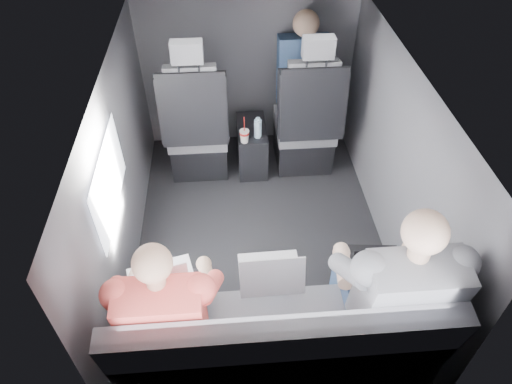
{
  "coord_description": "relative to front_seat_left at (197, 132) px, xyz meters",
  "views": [
    {
      "loc": [
        -0.21,
        -2.26,
        2.6
      ],
      "look_at": [
        -0.04,
        -0.05,
        0.53
      ],
      "focal_mm": 32.0,
      "sensor_mm": 36.0,
      "label": 1
    }
  ],
  "objects": [
    {
      "name": "seatbelt",
      "position": [
        0.9,
        -0.17,
        0.4
      ],
      "size": [
        0.35,
        0.11,
        0.59
      ],
      "primitive_type": "cube",
      "rotation": [
        -0.14,
        0.49,
        0.0
      ],
      "color": "black",
      "rests_on": "front_seat_right"
    },
    {
      "name": "floor",
      "position": [
        0.45,
        -0.84,
        -0.4
      ],
      "size": [
        2.6,
        2.6,
        0.0
      ],
      "primitive_type": "plane",
      "color": "black",
      "rests_on": "ground"
    },
    {
      "name": "water_bottle",
      "position": [
        0.49,
        -0.1,
        0.08
      ],
      "size": [
        0.06,
        0.06,
        0.18
      ],
      "color": "#AFCAED",
      "rests_on": "center_console"
    },
    {
      "name": "laptop_black",
      "position": [
        1.01,
        -1.62,
        0.23
      ],
      "size": [
        0.34,
        0.31,
        0.23
      ],
      "color": "black",
      "rests_on": "passenger_rear_right"
    },
    {
      "name": "rear_bench",
      "position": [
        0.45,
        -1.9,
        -0.09
      ],
      "size": [
        1.6,
        0.57,
        0.92
      ],
      "color": "slate",
      "rests_on": "floor"
    },
    {
      "name": "panel_front",
      "position": [
        0.45,
        0.46,
        0.27
      ],
      "size": [
        1.8,
        0.02,
        1.35
      ],
      "primitive_type": "cube",
      "color": "#56565B",
      "rests_on": "floor"
    },
    {
      "name": "panel_back",
      "position": [
        0.45,
        -2.14,
        0.27
      ],
      "size": [
        1.8,
        0.02,
        1.35
      ],
      "primitive_type": "cube",
      "color": "#56565B",
      "rests_on": "floor"
    },
    {
      "name": "panel_right",
      "position": [
        1.35,
        -0.84,
        0.27
      ],
      "size": [
        0.02,
        2.6,
        1.35
      ],
      "primitive_type": "cube",
      "color": "#56565B",
      "rests_on": "floor"
    },
    {
      "name": "ceiling",
      "position": [
        0.45,
        -0.84,
        0.95
      ],
      "size": [
        2.6,
        2.6,
        0.0
      ],
      "primitive_type": "plane",
      "rotation": [
        3.14,
        0.0,
        0.0
      ],
      "color": "#B2B2AD",
      "rests_on": "panel_back"
    },
    {
      "name": "passenger_rear_right",
      "position": [
        1.03,
        -1.81,
        0.26
      ],
      "size": [
        0.55,
        0.66,
        1.3
      ],
      "color": "navy",
      "rests_on": "rear_bench"
    },
    {
      "name": "front_seat_right",
      "position": [
        0.9,
        0.0,
        0.0
      ],
      "size": [
        0.52,
        0.58,
        1.26
      ],
      "color": "black",
      "rests_on": "floor"
    },
    {
      "name": "soda_cup",
      "position": [
        0.38,
        -0.16,
        0.06
      ],
      "size": [
        0.08,
        0.08,
        0.23
      ],
      "color": "white",
      "rests_on": "center_console"
    },
    {
      "name": "laptop_white",
      "position": [
        -0.15,
        -1.66,
        0.23
      ],
      "size": [
        0.39,
        0.4,
        0.26
      ],
      "color": "white",
      "rests_on": "passenger_rear_left"
    },
    {
      "name": "center_console",
      "position": [
        0.45,
        0.04,
        -0.2
      ],
      "size": [
        0.24,
        0.48,
        0.41
      ],
      "color": "black",
      "rests_on": "floor"
    },
    {
      "name": "panel_left",
      "position": [
        -0.45,
        -0.84,
        0.27
      ],
      "size": [
        0.02,
        2.6,
        1.35
      ],
      "primitive_type": "cube",
      "color": "#56565B",
      "rests_on": "floor"
    },
    {
      "name": "front_seat_left",
      "position": [
        0.0,
        0.0,
        0.0
      ],
      "size": [
        0.52,
        0.58,
        1.26
      ],
      "color": "black",
      "rests_on": "floor"
    },
    {
      "name": "passenger_rear_left",
      "position": [
        -0.09,
        -1.81,
        0.22
      ],
      "size": [
        0.48,
        0.61,
        1.2
      ],
      "color": "#333338",
      "rests_on": "rear_bench"
    },
    {
      "name": "passenger_front_right",
      "position": [
        0.89,
        0.26,
        0.35
      ],
      "size": [
        0.41,
        0.41,
        0.85
      ],
      "color": "navy",
      "rests_on": "front_seat_right"
    },
    {
      "name": "side_window",
      "position": [
        -0.43,
        -1.14,
        0.5
      ],
      "size": [
        0.02,
        0.75,
        0.42
      ],
      "primitive_type": "cube",
      "color": "white",
      "rests_on": "panel_left"
    },
    {
      "name": "laptop_silver",
      "position": [
        0.43,
        -1.63,
        0.23
      ],
      "size": [
        0.34,
        0.3,
        0.24
      ],
      "color": "silver",
      "rests_on": "rear_bench"
    }
  ]
}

